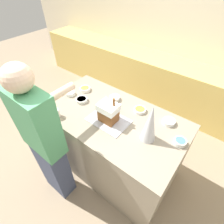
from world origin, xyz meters
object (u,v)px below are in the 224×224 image
at_px(candy_bowl_center_rear, 140,110).
at_px(mug, 56,113).
at_px(gingerbread_house, 108,112).
at_px(candy_bowl_front_corner, 85,89).
at_px(candy_bowl_near_tray_right, 82,100).
at_px(candy_bowl_beside_tree, 169,122).
at_px(candy_bowl_behind_tray, 70,93).
at_px(baking_tray, 108,120).
at_px(candy_bowl_far_left, 115,98).
at_px(decorative_tree, 150,123).
at_px(candy_bowl_far_right, 180,142).
at_px(person, 45,142).

xyz_separation_m(candy_bowl_center_rear, mug, (-0.67, -0.63, 0.03)).
height_order(gingerbread_house, candy_bowl_center_rear, gingerbread_house).
bearing_deg(gingerbread_house, candy_bowl_center_rear, 60.83).
relative_size(candy_bowl_front_corner, candy_bowl_near_tray_right, 0.95).
distance_m(gingerbread_house, candy_bowl_near_tray_right, 0.47).
height_order(candy_bowl_beside_tree, candy_bowl_center_rear, candy_bowl_beside_tree).
bearing_deg(candy_bowl_behind_tray, baking_tray, -5.08).
height_order(baking_tray, candy_bowl_center_rear, candy_bowl_center_rear).
relative_size(candy_bowl_far_left, candy_bowl_center_rear, 0.92).
xyz_separation_m(decorative_tree, candy_bowl_far_left, (-0.61, 0.28, -0.18)).
bearing_deg(candy_bowl_near_tray_right, candy_bowl_beside_tree, 16.99).
height_order(candy_bowl_front_corner, mug, mug).
relative_size(candy_bowl_far_left, mug, 1.30).
xyz_separation_m(candy_bowl_behind_tray, candy_bowl_near_tray_right, (0.21, -0.00, -0.00)).
bearing_deg(candy_bowl_far_left, gingerbread_house, -62.70).
height_order(baking_tray, candy_bowl_far_left, candy_bowl_far_left).
bearing_deg(candy_bowl_beside_tree, decorative_tree, -103.60).
height_order(candy_bowl_near_tray_right, candy_bowl_beside_tree, candy_bowl_beside_tree).
bearing_deg(decorative_tree, gingerbread_house, -174.29).
distance_m(candy_bowl_beside_tree, mug, 1.20).
bearing_deg(candy_bowl_near_tray_right, candy_bowl_far_left, 42.49).
xyz_separation_m(candy_bowl_behind_tray, candy_bowl_center_rear, (0.85, 0.27, -0.00)).
height_order(candy_bowl_behind_tray, candy_bowl_far_left, candy_bowl_far_left).
height_order(candy_bowl_far_right, candy_bowl_beside_tree, candy_bowl_far_right).
bearing_deg(candy_bowl_behind_tray, candy_bowl_near_tray_right, -0.80).
bearing_deg(baking_tray, gingerbread_house, 26.95).
bearing_deg(candy_bowl_beside_tree, candy_bowl_front_corner, -174.21).
distance_m(decorative_tree, mug, 1.01).
distance_m(candy_bowl_front_corner, person, 0.87).
bearing_deg(candy_bowl_front_corner, candy_bowl_far_left, 10.95).
height_order(candy_bowl_far_right, mug, mug).
distance_m(gingerbread_house, candy_bowl_far_left, 0.38).
xyz_separation_m(candy_bowl_front_corner, person, (0.25, -0.83, -0.07)).
height_order(decorative_tree, person, person).
distance_m(gingerbread_house, candy_bowl_behind_tray, 0.68).
relative_size(gingerbread_house, candy_bowl_behind_tray, 2.52).
xyz_separation_m(candy_bowl_far_right, mug, (-1.20, -0.47, 0.02)).
xyz_separation_m(gingerbread_house, candy_bowl_far_right, (0.71, 0.17, -0.09)).
bearing_deg(decorative_tree, person, -141.14).
height_order(candy_bowl_far_right, person, person).
relative_size(candy_bowl_beside_tree, candy_bowl_center_rear, 0.97).
bearing_deg(gingerbread_house, baking_tray, -153.05).
bearing_deg(candy_bowl_front_corner, decorative_tree, -10.90).
bearing_deg(decorative_tree, candy_bowl_far_left, 155.40).
distance_m(candy_bowl_front_corner, candy_bowl_far_left, 0.43).
height_order(baking_tray, candy_bowl_far_right, candy_bowl_far_right).
bearing_deg(decorative_tree, mug, -159.51).
bearing_deg(mug, candy_bowl_behind_tray, 116.40).
bearing_deg(candy_bowl_front_corner, mug, -79.54).
xyz_separation_m(baking_tray, mug, (-0.49, -0.30, 0.04)).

